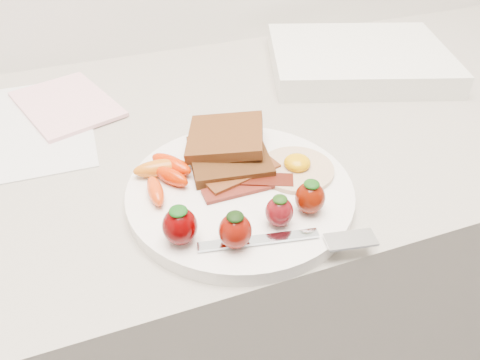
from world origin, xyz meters
name	(u,v)px	position (x,y,z in m)	size (l,w,h in m)	color
counter	(210,315)	(0.00, 1.70, 0.45)	(2.00, 0.60, 0.90)	gray
plate	(240,192)	(0.01, 1.53, 0.91)	(0.27, 0.27, 0.02)	white
toast_lower	(229,158)	(0.01, 1.59, 0.93)	(0.10, 0.10, 0.01)	black
toast_upper	(226,137)	(0.01, 1.61, 0.94)	(0.10, 0.10, 0.01)	#421D10
fried_egg	(297,167)	(0.08, 1.54, 0.92)	(0.10, 0.10, 0.02)	silver
bacon_strips	(246,181)	(0.01, 1.54, 0.92)	(0.11, 0.06, 0.01)	#450805
baby_carrots	(164,173)	(-0.07, 1.58, 0.93)	(0.07, 0.10, 0.02)	#C45F11
strawberries	(246,217)	(-0.01, 1.46, 0.94)	(0.18, 0.06, 0.04)	#4A0000
fork	(300,240)	(0.03, 1.43, 0.92)	(0.18, 0.07, 0.00)	silver
paper_sheet	(20,127)	(-0.24, 1.80, 0.90)	(0.20, 0.27, 0.00)	silver
notepad	(66,104)	(-0.18, 1.84, 0.91)	(0.12, 0.18, 0.01)	beige
appliance	(358,59)	(0.33, 1.80, 0.92)	(0.31, 0.24, 0.04)	white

